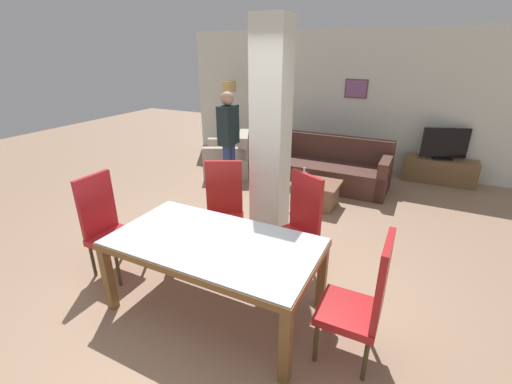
{
  "coord_description": "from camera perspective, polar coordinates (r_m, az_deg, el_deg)",
  "views": [
    {
      "loc": [
        1.53,
        -2.22,
        2.34
      ],
      "look_at": [
        0.0,
        0.86,
        0.89
      ],
      "focal_mm": 24.0,
      "sensor_mm": 36.0,
      "label": 1
    }
  ],
  "objects": [
    {
      "name": "coffee_table",
      "position": [
        5.55,
        9.84,
        -0.2
      ],
      "size": [
        0.73,
        0.59,
        0.39
      ],
      "color": "brown",
      "rests_on": "ground_plane"
    },
    {
      "name": "dining_chair_far_left",
      "position": [
        4.13,
        -5.36,
        -2.51
      ],
      "size": [
        0.62,
        0.62,
        1.12
      ],
      "rotation": [
        0.0,
        0.0,
        -2.68
      ],
      "color": "#B3211E",
      "rests_on": "ground_plane"
    },
    {
      "name": "sofa",
      "position": [
        6.43,
        11.77,
        3.78
      ],
      "size": [
        2.17,
        0.89,
        0.86
      ],
      "rotation": [
        0.0,
        0.0,
        3.14
      ],
      "color": "#4E2E26",
      "rests_on": "ground_plane"
    },
    {
      "name": "standing_person",
      "position": [
        5.9,
        -4.61,
        9.45
      ],
      "size": [
        0.22,
        0.38,
        1.7
      ],
      "rotation": [
        0.0,
        0.0,
        -1.57
      ],
      "color": "navy",
      "rests_on": "ground_plane"
    },
    {
      "name": "dining_chair_head_right",
      "position": [
        2.84,
        17.45,
        -16.77
      ],
      "size": [
        0.46,
        0.46,
        1.12
      ],
      "rotation": [
        0.0,
        0.0,
        1.57
      ],
      "color": "#B21D1F",
      "rests_on": "ground_plane"
    },
    {
      "name": "divider_pillar",
      "position": [
        4.25,
        2.47,
        9.37
      ],
      "size": [
        0.41,
        0.38,
        2.7
      ],
      "color": "silver",
      "rests_on": "ground_plane"
    },
    {
      "name": "dining_chair_head_left",
      "position": [
        4.06,
        -23.57,
        -4.92
      ],
      "size": [
        0.46,
        0.46,
        1.12
      ],
      "rotation": [
        0.0,
        0.0,
        -1.57
      ],
      "color": "#B21D24",
      "rests_on": "ground_plane"
    },
    {
      "name": "ground_plane",
      "position": [
        3.57,
        -6.49,
        -18.29
      ],
      "size": [
        18.0,
        18.0,
        0.0
      ],
      "primitive_type": "plane",
      "color": "#9D7A5F"
    },
    {
      "name": "dining_table",
      "position": [
        3.2,
        -6.97,
        -10.04
      ],
      "size": [
        1.9,
        1.03,
        0.74
      ],
      "color": "brown",
      "rests_on": "ground_plane"
    },
    {
      "name": "armchair",
      "position": [
        6.89,
        -4.45,
        5.42
      ],
      "size": [
        1.13,
        1.13,
        0.81
      ],
      "rotation": [
        0.0,
        0.0,
        2.02
      ],
      "color": "#B9AE9A",
      "rests_on": "ground_plane"
    },
    {
      "name": "bottle",
      "position": [
        5.37,
        7.97,
        2.45
      ],
      "size": [
        0.08,
        0.08,
        0.26
      ],
      "color": "#B2B7BC",
      "rests_on": "coffee_table"
    },
    {
      "name": "dining_chair_far_right",
      "position": [
        3.76,
        6.95,
        -5.25
      ],
      "size": [
        0.62,
        0.62,
        1.12
      ],
      "rotation": [
        0.0,
        0.0,
        2.68
      ],
      "color": "#AF1D1E",
      "rests_on": "ground_plane"
    },
    {
      "name": "tv_stand",
      "position": [
        7.27,
        28.19,
        3.17
      ],
      "size": [
        1.24,
        0.4,
        0.46
      ],
      "color": "brown",
      "rests_on": "ground_plane"
    },
    {
      "name": "tv_screen",
      "position": [
        7.13,
        28.95,
        7.0
      ],
      "size": [
        0.77,
        0.32,
        0.58
      ],
      "rotation": [
        0.0,
        0.0,
        3.49
      ],
      "color": "black",
      "rests_on": "tv_stand"
    },
    {
      "name": "back_wall",
      "position": [
        7.45,
        14.86,
        14.49
      ],
      "size": [
        7.2,
        0.09,
        2.7
      ],
      "color": "silver",
      "rests_on": "ground_plane"
    },
    {
      "name": "floor_lamp",
      "position": [
        7.89,
        -4.44,
        15.98
      ],
      "size": [
        0.3,
        0.3,
        1.68
      ],
      "color": "#B7B7BC",
      "rests_on": "ground_plane"
    }
  ]
}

